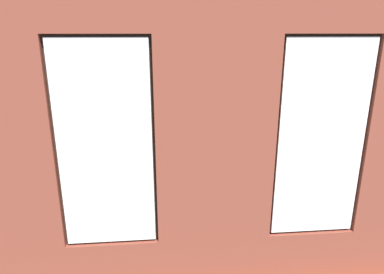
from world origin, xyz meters
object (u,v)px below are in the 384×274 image
at_px(candle_jar, 188,171).
at_px(potted_plant_near_tv, 25,193).
at_px(table_plant_small, 174,162).
at_px(tv_flatscreen, 11,163).
at_px(potted_plant_by_left_couch, 285,152).
at_px(cup_ceramic, 183,169).
at_px(media_console, 17,198).
at_px(potted_plant_mid_room_small, 234,160).
at_px(couch_left, 335,175).
at_px(couch_by_window, 173,228).
at_px(potted_plant_foreground_right, 66,123).
at_px(remote_silver, 200,167).
at_px(potted_plant_corner_near_left, 300,124).
at_px(potted_plant_between_couches, 280,206).
at_px(coffee_table, 183,174).

relative_size(candle_jar, potted_plant_near_tv, 0.09).
bearing_deg(table_plant_small, potted_plant_near_tv, 36.57).
bearing_deg(tv_flatscreen, potted_plant_by_left_couch, -161.62).
height_order(cup_ceramic, media_console, cup_ceramic).
bearing_deg(potted_plant_mid_room_small, couch_left, 154.53).
distance_m(couch_by_window, potted_plant_mid_room_small, 2.63).
bearing_deg(potted_plant_foreground_right, couch_by_window, 122.39).
height_order(remote_silver, potted_plant_corner_near_left, potted_plant_corner_near_left).
xyz_separation_m(candle_jar, potted_plant_between_couches, (-1.13, 1.51, 0.08)).
bearing_deg(potted_plant_corner_near_left, couch_by_window, 48.24).
xyz_separation_m(couch_by_window, cup_ceramic, (-0.24, -1.69, 0.14)).
xyz_separation_m(potted_plant_foreground_right, potted_plant_near_tv, (-0.26, 3.17, -0.13)).
height_order(table_plant_small, potted_plant_by_left_couch, table_plant_small).
xyz_separation_m(potted_plant_corner_near_left, potted_plant_mid_room_small, (1.84, 1.26, -0.35)).
xyz_separation_m(remote_silver, potted_plant_corner_near_left, (-2.59, -1.69, 0.30)).
relative_size(couch_left, media_console, 2.07).
distance_m(coffee_table, potted_plant_foreground_right, 3.07).
xyz_separation_m(potted_plant_between_couches, potted_plant_near_tv, (3.40, -0.25, 0.23)).
xyz_separation_m(couch_left, media_console, (5.51, 0.22, -0.08)).
bearing_deg(potted_plant_mid_room_small, candle_jar, 36.21).
height_order(couch_by_window, media_console, couch_by_window).
relative_size(potted_plant_corner_near_left, potted_plant_near_tv, 1.03).
bearing_deg(potted_plant_mid_room_small, remote_silver, 30.39).
xyz_separation_m(candle_jar, potted_plant_corner_near_left, (-2.83, -1.98, 0.25)).
height_order(coffee_table, potted_plant_by_left_couch, coffee_table).
bearing_deg(potted_plant_by_left_couch, cup_ceramic, 27.88).
relative_size(couch_by_window, candle_jar, 18.10).
relative_size(cup_ceramic, potted_plant_between_couches, 0.10).
bearing_deg(tv_flatscreen, potted_plant_mid_room_small, -164.88).
bearing_deg(potted_plant_between_couches, remote_silver, -63.77).
bearing_deg(potted_plant_mid_room_small, potted_plant_foreground_right, -18.65).
xyz_separation_m(remote_silver, tv_flatscreen, (3.07, 0.59, 0.43)).
bearing_deg(potted_plant_near_tv, media_console, -60.07).
height_order(couch_left, potted_plant_near_tv, potted_plant_near_tv).
relative_size(coffee_table, potted_plant_corner_near_left, 0.92).
relative_size(candle_jar, potted_plant_between_couches, 0.12).
bearing_deg(potted_plant_corner_near_left, couch_left, 85.99).
bearing_deg(couch_by_window, remote_silver, -107.32).
xyz_separation_m(cup_ceramic, potted_plant_corner_near_left, (-2.92, -1.85, 0.26)).
relative_size(coffee_table, potted_plant_foreground_right, 0.80).
bearing_deg(coffee_table, tv_flatscreen, 9.14).
bearing_deg(couch_by_window, potted_plant_near_tv, -8.68).
relative_size(coffee_table, table_plant_small, 4.67).
bearing_deg(potted_plant_mid_room_small, coffee_table, 28.67).
relative_size(remote_silver, potted_plant_corner_near_left, 0.13).
bearing_deg(media_console, cup_ceramic, -170.80).
relative_size(couch_by_window, cup_ceramic, 22.30).
xyz_separation_m(coffee_table, potted_plant_between_couches, (-1.22, 1.64, 0.19)).
relative_size(couch_by_window, remote_silver, 11.89).
distance_m(couch_by_window, table_plant_small, 1.82).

